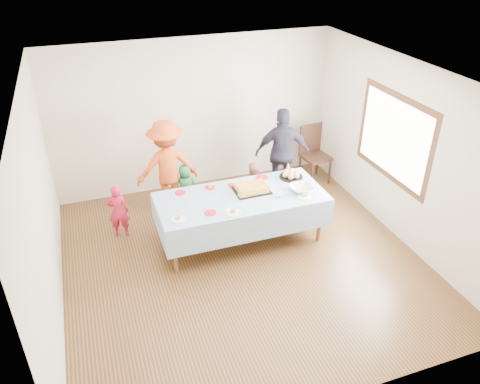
% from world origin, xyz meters
% --- Properties ---
extents(ground, '(5.00, 5.00, 0.00)m').
position_xyz_m(ground, '(0.00, 0.00, 0.00)').
color(ground, '#412712').
rests_on(ground, ground).
extents(room_walls, '(5.04, 5.04, 2.72)m').
position_xyz_m(room_walls, '(0.05, 0.00, 1.77)').
color(room_walls, beige).
rests_on(room_walls, ground).
extents(party_table, '(2.50, 1.10, 0.78)m').
position_xyz_m(party_table, '(0.16, 0.49, 0.72)').
color(party_table, brown).
rests_on(party_table, ground).
extents(birthday_cake, '(0.53, 0.41, 0.09)m').
position_xyz_m(birthday_cake, '(0.36, 0.58, 0.82)').
color(birthday_cake, black).
rests_on(birthday_cake, party_table).
extents(rolls_tray, '(0.37, 0.37, 0.11)m').
position_xyz_m(rolls_tray, '(1.10, 0.77, 0.83)').
color(rolls_tray, black).
rests_on(rolls_tray, party_table).
extents(punch_bowl, '(0.34, 0.34, 0.08)m').
position_xyz_m(punch_bowl, '(1.06, 0.33, 0.82)').
color(punch_bowl, silver).
rests_on(punch_bowl, party_table).
extents(party_hat, '(0.10, 0.10, 0.18)m').
position_xyz_m(party_hat, '(1.12, 0.94, 0.87)').
color(party_hat, white).
rests_on(party_hat, party_table).
extents(fork_pile, '(0.24, 0.18, 0.07)m').
position_xyz_m(fork_pile, '(0.72, 0.30, 0.81)').
color(fork_pile, white).
rests_on(fork_pile, party_table).
extents(plate_red_far_a, '(0.16, 0.16, 0.01)m').
position_xyz_m(plate_red_far_a, '(-0.67, 0.88, 0.79)').
color(plate_red_far_a, red).
rests_on(plate_red_far_a, party_table).
extents(plate_red_far_b, '(0.17, 0.17, 0.01)m').
position_xyz_m(plate_red_far_b, '(-0.21, 0.89, 0.79)').
color(plate_red_far_b, red).
rests_on(plate_red_far_b, party_table).
extents(plate_red_far_c, '(0.16, 0.16, 0.01)m').
position_xyz_m(plate_red_far_c, '(0.15, 0.84, 0.79)').
color(plate_red_far_c, red).
rests_on(plate_red_far_c, party_table).
extents(plate_red_far_d, '(0.19, 0.19, 0.01)m').
position_xyz_m(plate_red_far_d, '(0.66, 0.92, 0.79)').
color(plate_red_far_d, red).
rests_on(plate_red_far_d, party_table).
extents(plate_red_near, '(0.17, 0.17, 0.01)m').
position_xyz_m(plate_red_near, '(-0.40, 0.19, 0.79)').
color(plate_red_near, red).
rests_on(plate_red_near, party_table).
extents(plate_white_left, '(0.20, 0.20, 0.01)m').
position_xyz_m(plate_white_left, '(-0.87, 0.18, 0.79)').
color(plate_white_left, white).
rests_on(plate_white_left, party_table).
extents(plate_white_mid, '(0.22, 0.22, 0.01)m').
position_xyz_m(plate_white_mid, '(-0.11, 0.09, 0.79)').
color(plate_white_mid, white).
rests_on(plate_white_mid, party_table).
extents(plate_white_right, '(0.20, 0.20, 0.01)m').
position_xyz_m(plate_white_right, '(1.03, 0.15, 0.79)').
color(plate_white_right, white).
rests_on(plate_white_right, party_table).
extents(dining_chair, '(0.53, 0.53, 1.08)m').
position_xyz_m(dining_chair, '(2.09, 1.90, 0.60)').
color(dining_chair, black).
rests_on(dining_chair, ground).
extents(toddler_left, '(0.36, 0.27, 0.88)m').
position_xyz_m(toddler_left, '(-1.59, 1.23, 0.44)').
color(toddler_left, '#BB1738').
rests_on(toddler_left, ground).
extents(toddler_mid, '(0.41, 0.29, 0.81)m').
position_xyz_m(toddler_mid, '(-0.41, 1.69, 0.41)').
color(toddler_mid, '#287A41').
rests_on(toddler_mid, ground).
extents(toddler_right, '(0.53, 0.46, 0.93)m').
position_xyz_m(toddler_right, '(0.59, 1.17, 0.47)').
color(toddler_right, '#B36E53').
rests_on(toddler_right, ground).
extents(adult_left, '(1.04, 0.61, 1.60)m').
position_xyz_m(adult_left, '(-0.68, 1.77, 0.80)').
color(adult_left, '#E1511C').
rests_on(adult_left, ground).
extents(adult_right, '(1.02, 0.65, 1.62)m').
position_xyz_m(adult_right, '(1.31, 1.60, 0.81)').
color(adult_right, '#282634').
rests_on(adult_right, ground).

